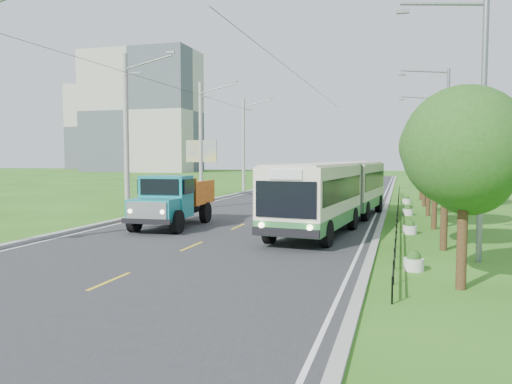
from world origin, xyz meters
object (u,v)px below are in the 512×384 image
at_px(pole_far, 244,144).
at_px(planter_far, 407,200).
at_px(tree_fifth, 426,154).
at_px(planter_near, 410,228).
at_px(streetlight_mid, 444,137).
at_px(bus, 336,189).
at_px(streetlight_far, 431,143).
at_px(tree_fourth, 430,158).
at_px(billboard_left, 201,155).
at_px(streetlight_near, 478,120).
at_px(billboard_right, 462,133).
at_px(tree_back, 422,157).
at_px(planter_front, 414,262).
at_px(planter_mid, 408,211).
at_px(pole_mid, 201,140).
at_px(tree_second, 447,161).
at_px(pole_near, 127,134).
at_px(tree_third, 437,150).
at_px(dump_truck, 173,198).
at_px(tree_front, 466,155).

distance_m(pole_far, planter_far, 20.70).
height_order(tree_fifth, planter_near, tree_fifth).
relative_size(streetlight_mid, bus, 0.53).
xyz_separation_m(streetlight_mid, streetlight_far, (0.00, 14.00, 0.00)).
xyz_separation_m(tree_fourth, billboard_left, (-19.36, 9.86, 0.28)).
height_order(pole_far, streetlight_near, pole_far).
bearing_deg(bus, billboard_right, 63.25).
bearing_deg(tree_back, planter_front, -92.56).
bearing_deg(planter_far, planter_mid, -90.00).
height_order(pole_mid, tree_second, pole_mid).
bearing_deg(billboard_right, streetlight_near, -94.74).
bearing_deg(tree_fourth, streetlight_mid, -10.15).
height_order(planter_near, billboard_right, billboard_right).
height_order(tree_second, streetlight_near, streetlight_near).
xyz_separation_m(tree_fifth, planter_mid, (-1.26, -6.14, -3.57)).
bearing_deg(bus, pole_near, -177.15).
bearing_deg(planter_mid, tree_third, -77.90).
bearing_deg(pole_mid, dump_truck, -72.58).
relative_size(pole_far, streetlight_near, 1.10).
distance_m(tree_second, billboard_right, 18.12).
distance_m(tree_front, streetlight_far, 31.89).
bearing_deg(streetlight_far, tree_second, -91.74).
relative_size(planter_near, dump_truck, 0.10).
bearing_deg(tree_front, tree_back, 90.00).
xyz_separation_m(tree_back, streetlight_near, (0.79, -26.14, 1.25)).
xyz_separation_m(planter_mid, dump_truck, (-11.87, -8.91, 1.26)).
relative_size(tree_front, planter_front, 8.36).
distance_m(streetlight_mid, streetlight_far, 14.00).
distance_m(pole_near, bus, 13.45).
bearing_deg(pole_near, tree_third, -2.71).
relative_size(pole_near, tree_back, 1.82).
xyz_separation_m(pole_far, planter_front, (16.86, -35.00, -4.81)).
distance_m(tree_second, bus, 8.12).
bearing_deg(billboard_left, tree_front, -55.21).
bearing_deg(planter_near, planter_front, -90.00).
height_order(tree_back, billboard_left, tree_back).
height_order(pole_mid, billboard_left, pole_mid).
bearing_deg(streetlight_mid, planter_far, 104.32).
height_order(tree_front, streetlight_near, streetlight_near).
height_order(streetlight_mid, billboard_right, streetlight_mid).
relative_size(tree_back, streetlight_near, 0.61).
relative_size(tree_third, tree_fourth, 1.11).
bearing_deg(planter_front, billboard_right, 80.45).
distance_m(pole_mid, planter_mid, 18.88).
bearing_deg(tree_front, tree_fourth, 90.00).
bearing_deg(pole_mid, tree_back, 15.84).
bearing_deg(planter_front, streetlight_far, 86.11).
bearing_deg(tree_back, pole_mid, -164.16).
bearing_deg(tree_fourth, tree_third, -90.00).
bearing_deg(planter_far, planter_front, -90.00).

